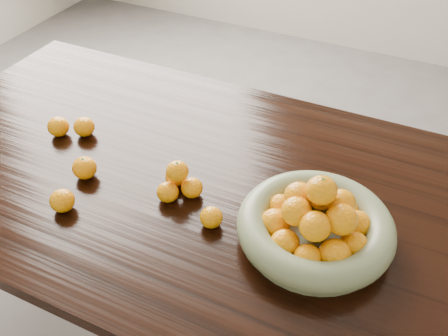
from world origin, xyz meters
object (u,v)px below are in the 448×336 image
at_px(loose_orange_0, 85,168).
at_px(dining_table, 223,209).
at_px(fruit_bowl, 316,225).
at_px(orange_pyramid, 178,182).

bearing_deg(loose_orange_0, dining_table, 20.08).
distance_m(fruit_bowl, loose_orange_0, 0.64).
xyz_separation_m(orange_pyramid, loose_orange_0, (-0.26, -0.05, -0.01)).
bearing_deg(orange_pyramid, dining_table, 40.23).
bearing_deg(dining_table, orange_pyramid, -139.77).
bearing_deg(orange_pyramid, fruit_bowl, -0.56).
distance_m(fruit_bowl, orange_pyramid, 0.37).
distance_m(dining_table, orange_pyramid, 0.18).
relative_size(dining_table, orange_pyramid, 16.56).
height_order(dining_table, orange_pyramid, orange_pyramid).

